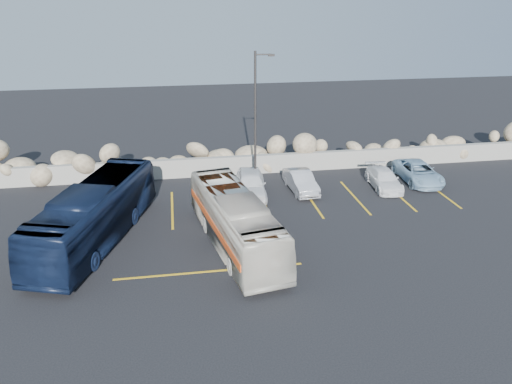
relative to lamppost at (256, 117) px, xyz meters
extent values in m
plane|color=black|center=(-2.56, -9.50, -4.30)|extent=(90.00, 90.00, 0.00)
cube|color=gray|center=(-2.56, 2.50, -3.70)|extent=(60.00, 0.40, 1.20)
cube|color=gold|center=(-5.06, -2.50, -4.29)|extent=(0.12, 5.00, 0.01)
cube|color=gold|center=(0.04, -2.50, -4.29)|extent=(0.12, 5.00, 0.01)
cube|color=gold|center=(2.74, -2.50, -4.29)|extent=(0.12, 5.00, 0.01)
cube|color=gold|center=(5.34, -2.50, -4.29)|extent=(0.12, 5.00, 0.01)
cube|color=gold|center=(7.94, -2.50, -4.29)|extent=(0.12, 5.00, 0.01)
cube|color=gold|center=(10.54, -2.50, -4.29)|extent=(0.12, 5.00, 0.01)
cube|color=gold|center=(-3.56, -9.30, -4.29)|extent=(8.00, 0.12, 0.01)
cylinder|color=#322E2C|center=(-0.06, 0.00, -0.30)|extent=(0.14, 0.14, 8.00)
cylinder|color=#322E2C|center=(0.39, 0.00, 3.50)|extent=(0.90, 0.08, 0.08)
cube|color=#322E2C|center=(0.84, 0.00, 3.45)|extent=(0.35, 0.18, 0.12)
imported|color=silver|center=(-2.16, -7.15, -3.02)|extent=(3.71, 9.36, 2.54)
imported|color=#0F1A33|center=(-8.57, -5.55, -2.91)|extent=(5.30, 10.21, 2.78)
imported|color=white|center=(-0.53, -1.23, -3.58)|extent=(2.11, 4.35, 1.43)
imported|color=#B5B5BA|center=(2.51, -1.02, -3.70)|extent=(1.50, 3.71, 1.20)
imported|color=white|center=(7.57, -1.31, -3.76)|extent=(1.77, 3.81, 1.08)
imported|color=#91B5CE|center=(10.08, -0.70, -3.70)|extent=(2.19, 4.40, 1.20)
camera|label=1|loc=(-4.62, -27.69, 6.81)|focal=35.00mm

